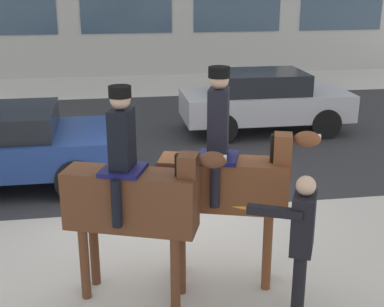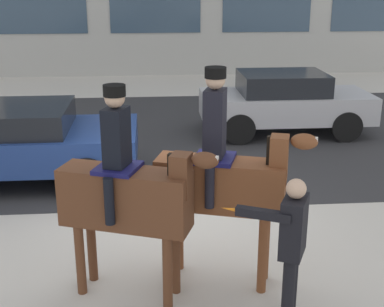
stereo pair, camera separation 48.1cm
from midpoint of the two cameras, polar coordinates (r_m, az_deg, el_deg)
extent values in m
plane|color=beige|center=(8.16, -0.29, -7.44)|extent=(80.00, 80.00, 0.00)
cube|color=#2D2D30|center=(12.60, -1.97, 1.98)|extent=(23.50, 8.50, 0.01)
cube|color=#33475B|center=(20.51, -15.23, 14.34)|extent=(3.31, 0.02, 1.52)
cube|color=#33475B|center=(20.20, -3.23, 14.88)|extent=(3.31, 0.02, 1.52)
cube|color=#33475B|center=(20.74, 8.67, 14.79)|extent=(3.31, 0.02, 1.52)
cube|color=#33475B|center=(22.04, 19.52, 14.18)|extent=(3.31, 0.02, 1.52)
cube|color=#59331E|center=(5.98, -4.84, -4.80)|extent=(1.53, 0.92, 0.66)
cylinder|color=#59331E|center=(6.31, 0.46, -11.21)|extent=(0.11, 0.11, 0.88)
cylinder|color=#59331E|center=(6.06, -0.31, -12.60)|extent=(0.11, 0.11, 0.88)
cylinder|color=#59331E|center=(6.63, -8.57, -9.90)|extent=(0.11, 0.11, 0.88)
cylinder|color=#59331E|center=(6.39, -9.69, -11.14)|extent=(0.11, 0.11, 0.88)
cube|color=#59331E|center=(5.68, 1.24, -2.37)|extent=(0.27, 0.30, 0.47)
cube|color=black|center=(5.70, 0.07, -2.07)|extent=(0.06, 0.09, 0.43)
ellipsoid|color=#59331E|center=(5.56, 3.87, -0.76)|extent=(0.35, 0.29, 0.18)
cube|color=silver|center=(5.54, 4.78, -0.64)|extent=(0.12, 0.08, 0.07)
cylinder|color=black|center=(6.32, -11.47, -4.89)|extent=(0.09, 0.09, 0.55)
cube|color=#14144C|center=(5.88, -5.60, -1.57)|extent=(0.58, 0.60, 0.05)
cube|color=black|center=(5.77, -5.71, 1.73)|extent=(0.32, 0.38, 0.65)
sphere|color=#D1A889|center=(5.66, -5.85, 5.92)|extent=(0.22, 0.22, 0.22)
cylinder|color=black|center=(5.65, -5.87, 6.69)|extent=(0.24, 0.24, 0.12)
cylinder|color=black|center=(6.22, -4.64, -3.22)|extent=(0.11, 0.11, 0.53)
cylinder|color=black|center=(5.75, -6.46, -5.12)|extent=(0.11, 0.11, 0.53)
cube|color=brown|center=(6.24, 5.25, -3.35)|extent=(1.56, 0.87, 0.59)
cylinder|color=brown|center=(6.66, 9.88, -9.42)|extent=(0.11, 0.11, 0.96)
cylinder|color=brown|center=(6.39, 9.72, -10.68)|extent=(0.11, 0.11, 0.96)
cylinder|color=brown|center=(6.78, 0.67, -8.63)|extent=(0.11, 0.11, 0.96)
cylinder|color=brown|center=(6.51, 0.09, -9.83)|extent=(0.11, 0.11, 0.96)
cube|color=brown|center=(6.07, 11.50, -0.64)|extent=(0.26, 0.29, 0.54)
cube|color=black|center=(6.07, 10.38, -0.39)|extent=(0.06, 0.09, 0.49)
ellipsoid|color=brown|center=(6.01, 14.15, 1.22)|extent=(0.34, 0.28, 0.18)
cube|color=silver|center=(6.01, 15.01, 1.34)|extent=(0.12, 0.08, 0.07)
cylinder|color=black|center=(6.41, -1.78, -3.66)|extent=(0.09, 0.09, 0.55)
cube|color=#14144C|center=(6.14, 4.64, -0.54)|extent=(0.57, 0.59, 0.05)
cube|color=black|center=(6.01, 4.74, 3.21)|extent=(0.31, 0.37, 0.77)
sphere|color=#D1A889|center=(5.91, 4.87, 7.85)|extent=(0.22, 0.22, 0.22)
cylinder|color=black|center=(5.89, 4.89, 8.59)|extent=(0.24, 0.24, 0.12)
cylinder|color=black|center=(6.47, 4.92, -1.94)|extent=(0.11, 0.11, 0.47)
cylinder|color=black|center=(5.98, 4.21, -3.70)|extent=(0.11, 0.11, 0.47)
cylinder|color=black|center=(5.81, 12.63, -14.58)|extent=(0.13, 0.13, 0.87)
cylinder|color=black|center=(5.95, 12.86, -13.77)|extent=(0.13, 0.13, 0.87)
cube|color=black|center=(5.52, 13.29, -7.63)|extent=(0.37, 0.46, 0.61)
sphere|color=#D1A889|center=(5.36, 13.60, -3.71)|extent=(0.20, 0.20, 0.20)
cube|color=black|center=(5.32, 10.21, -6.43)|extent=(0.54, 0.32, 0.09)
cone|color=orange|center=(5.38, 6.56, -5.94)|extent=(0.18, 0.12, 0.04)
cube|color=navy|center=(10.03, -16.84, 0.81)|extent=(4.28, 1.98, 0.60)
cube|color=black|center=(9.92, -17.72, 3.60)|extent=(2.14, 1.74, 0.42)
cylinder|color=black|center=(9.07, -9.58, -2.50)|extent=(0.73, 0.24, 0.73)
cylinder|color=black|center=(10.79, -8.85, 0.94)|extent=(0.73, 0.24, 0.73)
cube|color=#B7B7BC|center=(12.83, 10.99, 4.98)|extent=(3.92, 1.72, 0.62)
cube|color=black|center=(12.69, 10.71, 7.40)|extent=(1.96, 1.51, 0.48)
cylinder|color=black|center=(12.57, 17.20, 2.74)|extent=(0.70, 0.21, 0.70)
cylinder|color=black|center=(14.00, 14.88, 4.50)|extent=(0.70, 0.21, 0.70)
cylinder|color=black|center=(11.88, 6.24, 2.60)|extent=(0.70, 0.21, 0.70)
cylinder|color=black|center=(13.38, 4.99, 4.43)|extent=(0.70, 0.21, 0.70)
camera|label=1|loc=(0.24, -87.94, 0.68)|focal=50.00mm
camera|label=2|loc=(0.24, 92.06, -0.68)|focal=50.00mm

